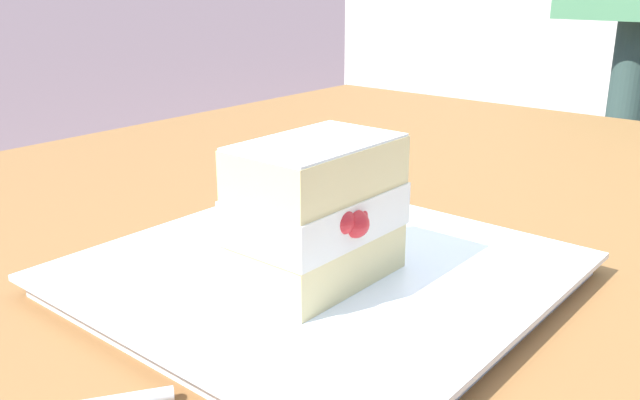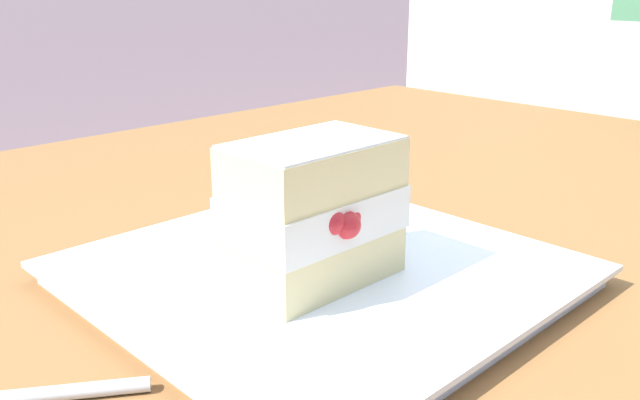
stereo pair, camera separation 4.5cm
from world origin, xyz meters
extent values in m
cylinder|color=brown|center=(0.75, 0.38, 0.35)|extent=(0.07, 0.07, 0.69)
cube|color=brown|center=(0.00, 0.00, 0.71)|extent=(1.61, 0.89, 0.04)
cube|color=white|center=(0.08, -0.09, 0.74)|extent=(0.28, 0.28, 0.01)
cube|color=white|center=(0.08, -0.09, 0.75)|extent=(0.29, 0.29, 0.00)
cube|color=#EAD18C|center=(0.06, -0.11, 0.76)|extent=(0.11, 0.07, 0.03)
cube|color=white|center=(0.06, -0.11, 0.79)|extent=(0.11, 0.07, 0.03)
sphere|color=red|center=(0.05, -0.14, 0.80)|extent=(0.02, 0.02, 0.02)
sphere|color=red|center=(0.07, -0.14, 0.80)|extent=(0.01, 0.01, 0.01)
sphere|color=red|center=(0.06, -0.14, 0.80)|extent=(0.02, 0.02, 0.02)
sphere|color=red|center=(0.07, -0.08, 0.79)|extent=(0.01, 0.01, 0.01)
cube|color=#EAD18C|center=(0.06, -0.11, 0.82)|extent=(0.11, 0.07, 0.03)
cube|color=white|center=(0.06, -0.11, 0.84)|extent=(0.10, 0.06, 0.00)
cylinder|color=silver|center=(-0.13, -0.08, 0.74)|extent=(0.12, 0.08, 0.01)
camera|label=1|loc=(-0.24, -0.37, 0.94)|focal=38.12mm
camera|label=2|loc=(-0.21, -0.40, 0.94)|focal=38.12mm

